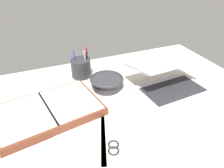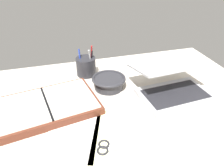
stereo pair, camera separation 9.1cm
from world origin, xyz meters
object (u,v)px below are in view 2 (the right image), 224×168
Objects in this scene: bowl at (109,82)px; laptop at (173,85)px; pen_cup at (86,66)px; planner at (47,106)px; scissors at (108,148)px.

laptop is at bearing -25.86° from bowl.
laptop is 28.45cm from bowl.
pen_cup reaches higher than planner.
scissors is at bearing -105.32° from bowl.
pen_cup is at bearing 116.87° from bowl.
laptop is 2.05× the size of pen_cup.
pen_cup is at bearing 110.24° from scissors.
planner is 3.19× the size of scissors.
planner is 31.98cm from scissors.
scissors is (-35.17, -22.70, -4.47)cm from laptop.
scissors is at bearing -64.81° from planner.
laptop is 53.72cm from planner.
laptop is 2.08× the size of bowl.
bowl is 0.99× the size of pen_cup.
laptop is at bearing -39.75° from pen_cup.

